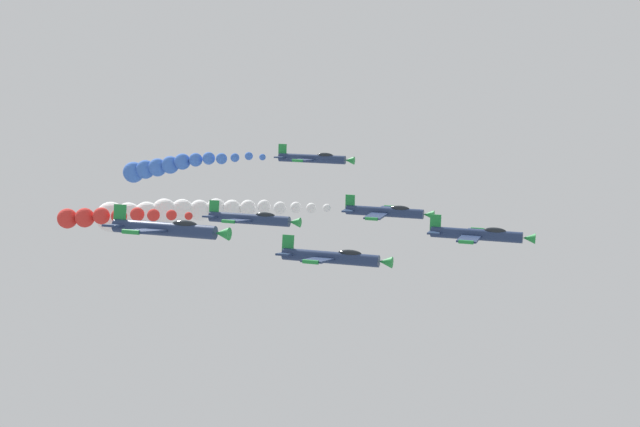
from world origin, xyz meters
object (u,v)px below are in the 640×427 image
at_px(airplane_left_outer, 251,219).
at_px(airplane_trailing, 166,229).
at_px(airplane_lead, 478,235).
at_px(airplane_left_inner, 386,212).
at_px(airplane_right_inner, 332,257).
at_px(airplane_right_outer, 313,158).

xyz_separation_m(airplane_left_outer, airplane_trailing, (21.36, 1.33, 3.73)).
relative_size(airplane_lead, airplane_left_outer, 1.00).
height_order(airplane_lead, airplane_left_inner, airplane_lead).
relative_size(airplane_right_inner, airplane_left_outer, 1.00).
xyz_separation_m(airplane_left_outer, airplane_right_outer, (-22.61, -0.29, 3.32)).
xyz_separation_m(airplane_left_inner, airplane_left_outer, (11.32, -12.08, 0.75)).
xyz_separation_m(airplane_lead, airplane_right_outer, (-21.47, -24.03, 3.59)).
distance_m(airplane_left_inner, airplane_right_outer, 17.24).
distance_m(airplane_left_inner, airplane_trailing, 34.69).
bearing_deg(airplane_right_outer, airplane_left_inner, 47.63).
height_order(airplane_lead, airplane_left_outer, airplane_left_outer).
xyz_separation_m(airplane_left_inner, airplane_right_inner, (21.87, 0.05, 0.20)).
xyz_separation_m(airplane_lead, airplane_right_inner, (11.69, -11.61, -0.27)).
height_order(airplane_left_inner, airplane_right_outer, airplane_right_outer).
bearing_deg(airplane_right_outer, airplane_lead, 48.22).
bearing_deg(airplane_right_inner, airplane_lead, 135.21).
relative_size(airplane_right_inner, airplane_trailing, 1.00).
xyz_separation_m(airplane_right_outer, airplane_trailing, (43.97, 1.61, 0.41)).
relative_size(airplane_left_inner, airplane_right_inner, 1.00).
xyz_separation_m(airplane_right_inner, airplane_right_outer, (-33.16, -12.42, 3.87)).
distance_m(airplane_lead, airplane_trailing, 32.01).
xyz_separation_m(airplane_right_inner, airplane_left_outer, (-10.55, -12.13, 0.55)).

